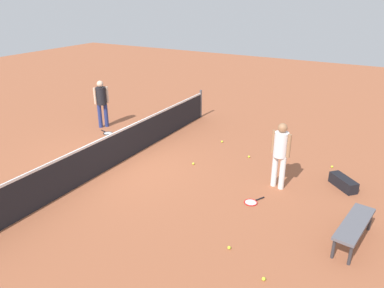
# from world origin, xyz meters

# --- Properties ---
(ground_plane) EXTENTS (40.00, 40.00, 0.00)m
(ground_plane) POSITION_xyz_m (0.00, 0.00, 0.00)
(ground_plane) COLOR #9E5638
(court_net) EXTENTS (10.09, 0.09, 1.07)m
(court_net) POSITION_xyz_m (0.00, 0.00, 0.50)
(court_net) COLOR #4C4C51
(court_net) RESTS_ON ground_plane
(player_near_side) EXTENTS (0.41, 0.53, 1.70)m
(player_near_side) POSITION_xyz_m (0.98, -4.38, 1.01)
(player_near_side) COLOR white
(player_near_side) RESTS_ON ground_plane
(player_far_side) EXTENTS (0.47, 0.47, 1.70)m
(player_far_side) POSITION_xyz_m (2.23, 2.50, 1.01)
(player_far_side) COLOR navy
(player_far_side) RESTS_ON ground_plane
(tennis_racket_near_player) EXTENTS (0.60, 0.42, 0.03)m
(tennis_racket_near_player) POSITION_xyz_m (-0.04, -4.10, 0.01)
(tennis_racket_near_player) COLOR red
(tennis_racket_near_player) RESTS_ON ground_plane
(tennis_racket_far_player) EXTENTS (0.39, 0.61, 0.03)m
(tennis_racket_far_player) POSITION_xyz_m (1.77, 1.93, 0.01)
(tennis_racket_far_player) COLOR black
(tennis_racket_far_player) RESTS_ON ground_plane
(tennis_ball_near_player) EXTENTS (0.07, 0.07, 0.07)m
(tennis_ball_near_player) POSITION_xyz_m (-2.32, -5.21, 0.03)
(tennis_ball_near_player) COLOR #C6E033
(tennis_ball_near_player) RESTS_ON ground_plane
(tennis_ball_by_net) EXTENTS (0.07, 0.07, 0.07)m
(tennis_ball_by_net) POSITION_xyz_m (2.30, -3.11, 0.03)
(tennis_ball_by_net) COLOR #C6E033
(tennis_ball_by_net) RESTS_ON ground_plane
(tennis_ball_midcourt) EXTENTS (0.07, 0.07, 0.07)m
(tennis_ball_midcourt) POSITION_xyz_m (-1.85, -4.35, 0.03)
(tennis_ball_midcourt) COLOR #C6E033
(tennis_ball_midcourt) RESTS_ON ground_plane
(tennis_ball_baseline) EXTENTS (0.07, 0.07, 0.07)m
(tennis_ball_baseline) POSITION_xyz_m (2.98, -1.89, 0.03)
(tennis_ball_baseline) COLOR #C6E033
(tennis_ball_baseline) RESTS_ON ground_plane
(tennis_ball_stray_left) EXTENTS (0.07, 0.07, 0.07)m
(tennis_ball_stray_left) POSITION_xyz_m (1.06, -1.91, 0.03)
(tennis_ball_stray_left) COLOR #C6E033
(tennis_ball_stray_left) RESTS_ON ground_plane
(tennis_ball_stray_right) EXTENTS (0.07, 0.07, 0.07)m
(tennis_ball_stray_right) POSITION_xyz_m (2.82, -5.38, 0.03)
(tennis_ball_stray_right) COLOR #C6E033
(tennis_ball_stray_right) RESTS_ON ground_plane
(courtside_bench) EXTENTS (1.54, 0.61, 0.48)m
(courtside_bench) POSITION_xyz_m (-0.49, -6.35, 0.42)
(courtside_bench) COLOR #595960
(courtside_bench) RESTS_ON ground_plane
(equipment_bag) EXTENTS (0.75, 0.78, 0.28)m
(equipment_bag) POSITION_xyz_m (1.79, -5.80, 0.14)
(equipment_bag) COLOR black
(equipment_bag) RESTS_ON ground_plane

